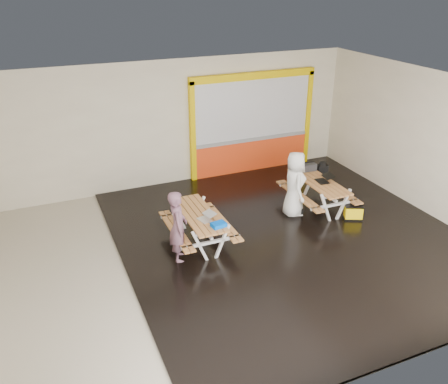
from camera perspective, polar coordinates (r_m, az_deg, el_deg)
name	(u,v)px	position (r m, az deg, el deg)	size (l,w,h in m)	color
room	(241,176)	(9.55, 2.12, 1.96)	(10.02, 8.02, 3.52)	#BEB5A1
deck	(289,237)	(10.87, 7.98, -5.42)	(7.50, 7.98, 0.05)	black
kiosk	(252,126)	(13.89, 3.48, 8.08)	(3.88, 0.16, 3.00)	#F64417
picnic_table_left	(199,221)	(10.26, -3.08, -3.53)	(1.32, 1.92, 0.77)	#C9884B
picnic_table_right	(318,187)	(12.03, 11.41, 0.55)	(1.35, 1.97, 0.79)	#C9884B
person_left	(178,226)	(9.63, -5.64, -4.21)	(0.57, 0.38, 1.57)	#6F4A5B
person_right	(295,184)	(11.54, 8.60, 0.91)	(0.82, 0.53, 1.67)	white
laptop_left	(206,217)	(9.91, -2.18, -3.12)	(0.40, 0.38, 0.14)	silver
laptop_right	(324,179)	(11.93, 12.15, 1.52)	(0.44, 0.40, 0.17)	black
blue_pouch	(219,225)	(9.64, -0.67, -4.01)	(0.29, 0.21, 0.09)	blue
toolbox	(308,167)	(12.49, 10.22, 3.00)	(0.43, 0.24, 0.24)	black
backpack	(322,171)	(12.77, 11.87, 2.54)	(0.31, 0.23, 0.47)	black
dark_case	(294,211)	(11.82, 8.53, -2.26)	(0.39, 0.29, 0.15)	black
fluke_bag	(353,212)	(11.81, 15.50, -2.39)	(0.51, 0.44, 0.37)	black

